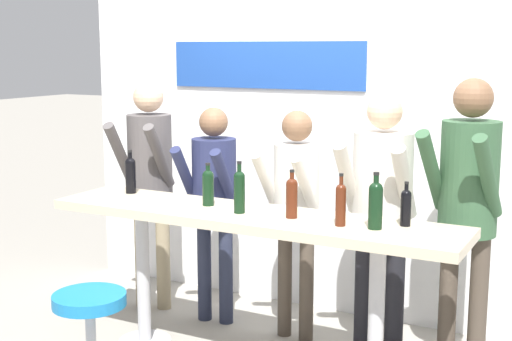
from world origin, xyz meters
The scene contains 15 objects.
back_wall centered at (0.00, 1.24, 1.39)m, with size 4.26×0.12×2.77m.
tasting_table centered at (0.00, 0.00, 0.87)m, with size 2.66×0.57×1.02m.
bar_stool centered at (-0.62, -0.77, 0.42)m, with size 0.44×0.44×0.63m.
person_far_left centered at (-1.19, 0.59, 1.11)m, with size 0.46×0.58×1.77m.
person_left centered at (-0.60, 0.57, 0.99)m, with size 0.41×0.52×1.60m.
person_center_left centered at (0.05, 0.57, 1.00)m, with size 0.39×0.50×1.60m.
person_center centered at (0.66, 0.57, 1.07)m, with size 0.46×0.56×1.73m.
person_center_right centered at (1.18, 0.61, 1.15)m, with size 0.48×0.60×1.84m.
wine_bottle_0 centered at (-0.05, -0.03, 1.16)m, with size 0.07×0.07×0.32m.
wine_bottle_1 centered at (0.81, -0.02, 1.16)m, with size 0.08×0.08×0.32m.
wine_bottle_2 centered at (0.61, -0.04, 1.15)m, with size 0.06×0.06×0.30m.
wine_bottle_3 centered at (-0.33, 0.06, 1.14)m, with size 0.07×0.07×0.28m.
wine_bottle_4 centered at (-1.02, 0.14, 1.15)m, with size 0.07×0.07×0.30m.
wine_bottle_5 centered at (0.29, 0.00, 1.15)m, with size 0.07×0.07×0.29m.
wine_bottle_6 centered at (0.94, 0.13, 1.13)m, with size 0.06×0.06×0.26m.
Camera 1 is at (2.04, -3.75, 2.02)m, focal length 50.00 mm.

